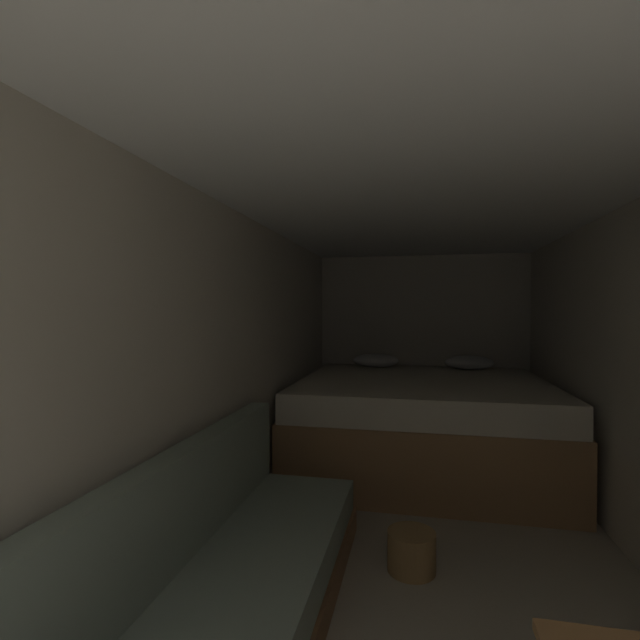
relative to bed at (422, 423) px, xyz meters
name	(u,v)px	position (x,y,z in m)	size (l,w,h in m)	color
ground_plane	(424,569)	(0.00, -1.69, -0.41)	(7.48, 7.48, 0.00)	#A39984
wall_back	(421,346)	(0.00, 1.08, 0.62)	(2.40, 0.05, 2.05)	beige
wall_left	(224,377)	(-1.17, -1.69, 0.62)	(0.05, 5.48, 2.05)	beige
ceiling_slab	(426,191)	(0.00, -1.69, 1.67)	(2.40, 5.48, 0.05)	white
bed	(422,423)	(0.00, 0.00, 0.00)	(2.18, 2.04, 0.95)	#9E7247
sofa_left	(203,620)	(-0.83, -2.65, -0.16)	(0.71, 2.68, 0.81)	brown
wicker_basket	(411,551)	(-0.07, -1.72, -0.30)	(0.26, 0.26, 0.21)	olive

